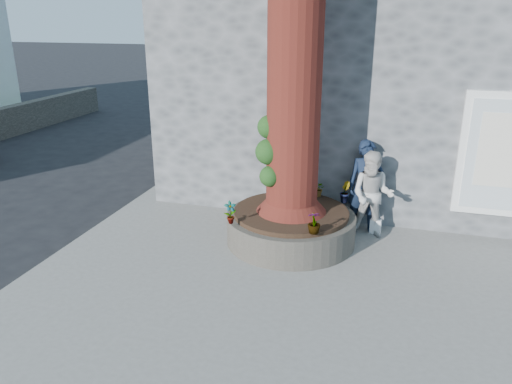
# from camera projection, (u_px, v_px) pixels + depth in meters

# --- Properties ---
(ground) EXTENTS (120.00, 120.00, 0.00)m
(ground) POSITION_uv_depth(u_px,v_px,m) (210.00, 297.00, 7.50)
(ground) COLOR black
(ground) RESTS_ON ground
(pavement) EXTENTS (9.00, 8.00, 0.12)m
(pavement) POSITION_uv_depth(u_px,v_px,m) (320.00, 275.00, 7.99)
(pavement) COLOR slate
(pavement) RESTS_ON ground
(yellow_line) EXTENTS (0.10, 30.00, 0.01)m
(yellow_line) POSITION_uv_depth(u_px,v_px,m) (75.00, 244.00, 9.21)
(yellow_line) COLOR yellow
(yellow_line) RESTS_ON ground
(stone_shop) EXTENTS (10.30, 8.30, 6.30)m
(stone_shop) POSITION_uv_depth(u_px,v_px,m) (406.00, 51.00, 12.29)
(stone_shop) COLOR #4A4D4F
(stone_shop) RESTS_ON ground
(planter) EXTENTS (2.30, 2.30, 0.60)m
(planter) POSITION_uv_depth(u_px,v_px,m) (291.00, 226.00, 8.96)
(planter) COLOR black
(planter) RESTS_ON pavement
(man) EXTENTS (0.69, 0.50, 1.75)m
(man) POSITION_uv_depth(u_px,v_px,m) (365.00, 186.00, 9.27)
(man) COLOR #121E33
(man) RESTS_ON pavement
(woman) EXTENTS (0.85, 0.70, 1.61)m
(woman) POSITION_uv_depth(u_px,v_px,m) (372.00, 195.00, 9.02)
(woman) COLOR beige
(woman) RESTS_ON pavement
(shopping_bag) EXTENTS (0.21, 0.15, 0.28)m
(shopping_bag) POSITION_uv_depth(u_px,v_px,m) (375.00, 226.00, 9.34)
(shopping_bag) COLOR white
(shopping_bag) RESTS_ON pavement
(plant_a) EXTENTS (0.25, 0.23, 0.39)m
(plant_a) POSITION_uv_depth(u_px,v_px,m) (230.00, 213.00, 8.25)
(plant_a) COLOR gray
(plant_a) RESTS_ON planter
(plant_b) EXTENTS (0.23, 0.24, 0.39)m
(plant_b) POSITION_uv_depth(u_px,v_px,m) (345.00, 192.00, 9.20)
(plant_b) COLOR gray
(plant_b) RESTS_ON planter
(plant_c) EXTENTS (0.25, 0.25, 0.36)m
(plant_c) POSITION_uv_depth(u_px,v_px,m) (314.00, 222.00, 7.88)
(plant_c) COLOR gray
(plant_c) RESTS_ON planter
(plant_d) EXTENTS (0.38, 0.38, 0.32)m
(plant_d) POSITION_uv_depth(u_px,v_px,m) (318.00, 189.00, 9.49)
(plant_d) COLOR gray
(plant_d) RESTS_ON planter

